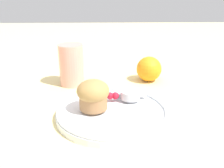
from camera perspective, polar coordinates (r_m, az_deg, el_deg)
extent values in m
plane|color=beige|center=(0.55, 1.01, -7.85)|extent=(3.00, 3.00, 0.00)
cylinder|color=white|center=(0.55, -0.03, -6.74)|extent=(0.24, 0.24, 0.01)
torus|color=white|center=(0.55, -0.03, -5.82)|extent=(0.24, 0.24, 0.01)
cylinder|color=#9E7047|center=(0.54, -4.29, -3.87)|extent=(0.06, 0.06, 0.03)
ellipsoid|color=#A87F47|center=(0.53, -4.36, -1.62)|extent=(0.07, 0.07, 0.05)
cylinder|color=silver|center=(0.59, 4.21, -2.45)|extent=(0.05, 0.05, 0.02)
cylinder|color=silver|center=(0.59, 4.23, -1.79)|extent=(0.04, 0.04, 0.00)
sphere|color=#B7192D|center=(0.58, -0.47, -2.72)|extent=(0.02, 0.02, 0.02)
sphere|color=#B7192D|center=(0.58, 1.12, -2.70)|extent=(0.02, 0.02, 0.02)
cube|color=silver|center=(0.61, 0.68, -2.36)|extent=(0.15, 0.04, 0.00)
sphere|color=orange|center=(0.75, 8.45, 3.42)|extent=(0.07, 0.07, 0.07)
cylinder|color=#E5998C|center=(0.72, -9.27, 4.31)|extent=(0.07, 0.07, 0.12)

